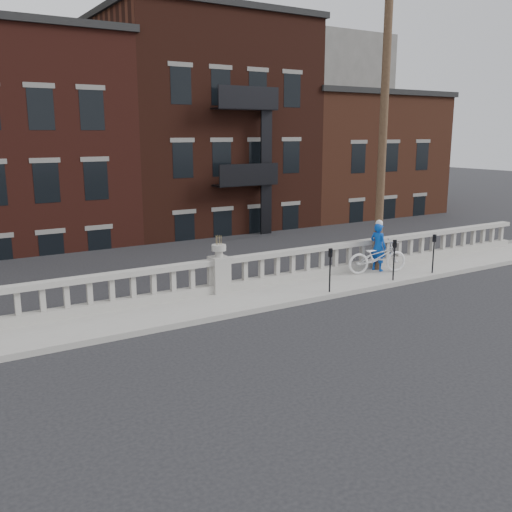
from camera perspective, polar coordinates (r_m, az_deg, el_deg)
The scene contains 11 objects.
ground at distance 14.43m, azimuth 3.82°, elevation -7.80°, with size 120.00×120.00×0.00m, color black.
sidewalk at distance 16.80m, azimuth -2.14°, elevation -4.58°, with size 32.00×2.20×0.15m, color gray.
balustrade at distance 17.45m, azimuth -3.70°, elevation -2.03°, with size 28.00×0.34×1.03m.
planter_pedestal at distance 17.41m, azimuth -3.71°, elevation -1.42°, with size 0.55×0.55×1.76m.
lower_level at distance 35.16m, azimuth -17.89°, elevation 7.92°, with size 80.00×44.00×20.80m.
utility_pole at distance 20.31m, azimuth 12.63°, elevation 12.81°, with size 1.60×0.28×10.00m.
parking_meter_b at distance 17.45m, azimuth 7.42°, elevation -0.90°, with size 0.10×0.09×1.36m.
parking_meter_c at distance 19.23m, azimuth 13.65°, elevation 0.08°, with size 0.10×0.09×1.36m.
parking_meter_d at distance 20.59m, azimuth 17.35°, elevation 0.66°, with size 0.10×0.09×1.36m.
bicycle at distance 20.20m, azimuth 12.03°, elevation -0.08°, with size 0.75×2.15×1.13m, color white.
cyclist at distance 20.49m, azimuth 12.11°, elevation 0.90°, with size 0.62×0.41×1.70m, color #0B40AC.
Camera 1 is at (-7.92, -10.99, 4.94)m, focal length 40.00 mm.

